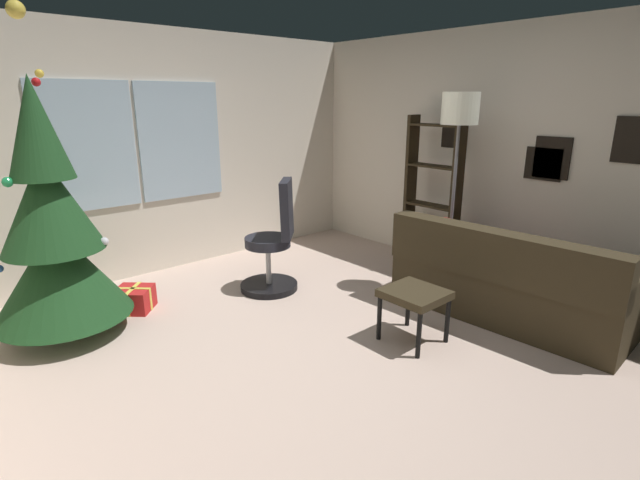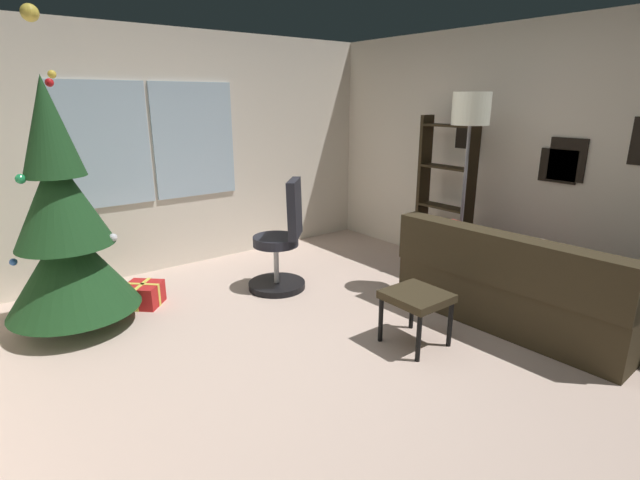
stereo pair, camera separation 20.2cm
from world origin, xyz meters
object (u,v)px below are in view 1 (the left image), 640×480
object	(u,v)px
couch	(530,282)
gift_box_green	(85,293)
holiday_tree	(53,236)
bookshelf	(432,200)
floor_lamp	(459,126)
office_chair	(274,248)
gift_box_red	(134,299)
footstool	(414,298)

from	to	relation	value
couch	gift_box_green	xyz separation A→B (m)	(-2.86, 2.67, -0.15)
couch	holiday_tree	distance (m)	3.89
gift_box_green	bookshelf	xyz separation A→B (m)	(3.27, -1.32, 0.60)
floor_lamp	office_chair	bearing A→B (deg)	138.98
holiday_tree	gift_box_red	distance (m)	0.91
gift_box_green	bookshelf	bearing A→B (deg)	-21.92
gift_box_green	floor_lamp	bearing A→B (deg)	-33.77
holiday_tree	floor_lamp	world-z (taller)	holiday_tree
couch	gift_box_green	world-z (taller)	couch
footstool	floor_lamp	bearing A→B (deg)	21.64
footstool	gift_box_red	bearing A→B (deg)	125.15
couch	footstool	xyz separation A→B (m)	(-1.15, 0.36, 0.07)
footstool	holiday_tree	bearing A→B (deg)	135.84
bookshelf	holiday_tree	bearing A→B (deg)	165.52
office_chair	bookshelf	distance (m)	1.86
gift_box_red	floor_lamp	bearing A→B (deg)	-31.87
couch	bookshelf	size ratio (longest dim) A/B	1.18
holiday_tree	gift_box_red	size ratio (longest dim) A/B	5.81
footstool	gift_box_red	xyz separation A→B (m)	(-1.40, 1.99, -0.26)
couch	floor_lamp	bearing A→B (deg)	93.84
footstool	couch	bearing A→B (deg)	-17.20
gift_box_green	floor_lamp	world-z (taller)	floor_lamp
bookshelf	floor_lamp	distance (m)	1.11
footstool	office_chair	distance (m)	1.56
couch	gift_box_red	size ratio (longest dim) A/B	4.62
footstool	holiday_tree	size ratio (longest dim) A/B	0.18
holiday_tree	office_chair	bearing A→B (deg)	-11.40
couch	bookshelf	world-z (taller)	bookshelf
gift_box_green	bookshelf	distance (m)	3.58
couch	floor_lamp	xyz separation A→B (m)	(-0.05, 0.79, 1.28)
holiday_tree	gift_box_green	bearing A→B (deg)	57.80
gift_box_green	floor_lamp	distance (m)	3.66
couch	footstool	distance (m)	1.21
couch	floor_lamp	distance (m)	1.51
couch	bookshelf	xyz separation A→B (m)	(0.42, 1.35, 0.45)
gift_box_red	holiday_tree	bearing A→B (deg)	-171.53
floor_lamp	holiday_tree	bearing A→B (deg)	154.34
footstool	gift_box_green	distance (m)	2.88
holiday_tree	floor_lamp	xyz separation A→B (m)	(3.06, -1.47, 0.75)
holiday_tree	office_chair	size ratio (longest dim) A/B	2.24
couch	holiday_tree	bearing A→B (deg)	144.00
couch	footstool	size ratio (longest dim) A/B	4.43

